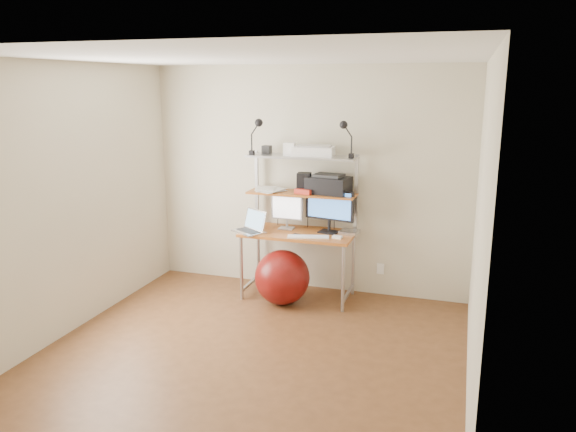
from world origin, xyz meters
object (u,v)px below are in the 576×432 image
monitor_silver (287,210)px  monitor_black (329,207)px  exercise_ball (282,277)px  printer (329,184)px  laptop (252,227)px

monitor_silver → monitor_black: bearing=-0.3°
exercise_ball → printer: bearing=45.4°
monitor_silver → exercise_ball: bearing=-79.7°
monitor_silver → printer: (0.45, 0.06, 0.30)m
laptop → monitor_silver: bearing=70.1°
monitor_black → printer: (-0.03, 0.07, 0.23)m
laptop → printer: 0.95m
monitor_black → exercise_ball: 0.90m
monitor_silver → printer: size_ratio=0.82×
monitor_silver → laptop: monitor_silver is taller
monitor_silver → monitor_black: size_ratio=0.72×
monitor_silver → laptop: 0.43m
monitor_black → printer: size_ratio=1.14×
laptop → exercise_ball: laptop is taller
monitor_silver → exercise_ball: monitor_silver is taller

